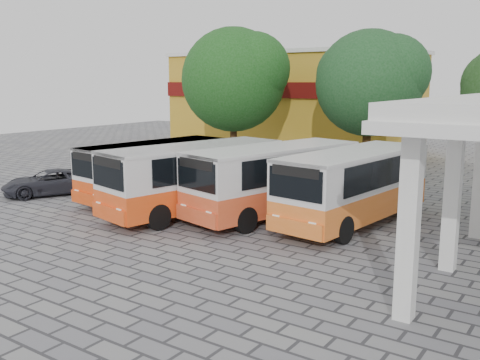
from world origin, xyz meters
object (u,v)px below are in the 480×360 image
Objects in this scene: bus_far_left at (155,167)px; parked_car at (49,182)px; bus_centre_left at (195,174)px; bus_far_right at (355,182)px; bus_centre_right at (274,176)px.

bus_far_left is 1.75× the size of parked_car.
bus_centre_left reaches higher than bus_far_right.
bus_centre_left reaches higher than bus_centre_right.
bus_centre_right is at bearing 10.74° from bus_far_left.
bus_far_right reaches higher than parked_car.
bus_centre_right is at bearing -160.21° from bus_far_right.
bus_centre_right reaches higher than bus_far_right.
bus_far_left is 6.70m from bus_centre_right.
bus_far_right is at bearing 40.89° from parked_car.
parked_car is at bearing -149.24° from bus_far_left.
parked_car is at bearing -153.80° from bus_centre_right.
bus_far_right is 15.90m from parked_car.
bus_far_left is at bearing 173.72° from bus_centre_left.
parked_car is (-12.08, -2.74, -1.14)m from bus_centre_right.
bus_centre_left is 1.92× the size of parked_car.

